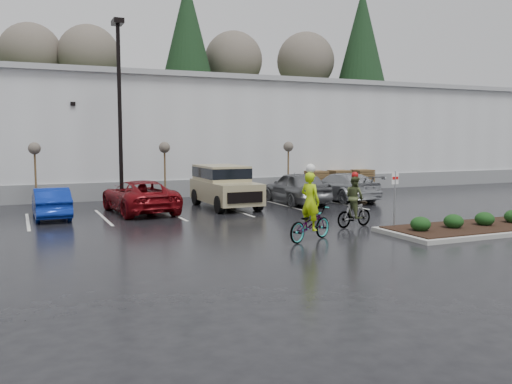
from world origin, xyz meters
name	(u,v)px	position (x,y,z in m)	size (l,w,h in m)	color
ground	(306,239)	(0.00, 0.00, 0.00)	(120.00, 120.00, 0.00)	black
warehouse	(153,135)	(0.00, 21.99, 3.65)	(60.50, 15.50, 7.20)	silver
wooded_ridge	(105,142)	(0.00, 45.00, 3.00)	(80.00, 25.00, 6.00)	#203918
lamppost	(119,92)	(-4.00, 12.00, 5.69)	(0.50, 1.00, 9.22)	black
sapling_west	(35,152)	(-8.00, 13.00, 2.73)	(0.60, 0.60, 3.20)	#4D371F
sapling_mid	(165,151)	(-1.50, 13.00, 2.73)	(0.60, 0.60, 3.20)	#4D371F
sapling_east	(288,150)	(6.00, 13.00, 2.73)	(0.60, 0.60, 3.20)	#4D371F
pallet_stack_a	(316,181)	(8.50, 14.00, 0.68)	(1.20, 1.20, 1.35)	#4D371F
pallet_stack_b	(339,180)	(10.20, 14.00, 0.68)	(1.20, 1.20, 1.35)	#4D371F
pallet_stack_c	(362,180)	(12.00, 14.00, 0.68)	(1.20, 1.20, 1.35)	#4D371F
curb_island	(484,228)	(7.00, -1.00, 0.07)	(8.00, 3.00, 0.15)	gray
mulch_bed	(484,225)	(7.00, -1.00, 0.17)	(7.60, 2.60, 0.04)	black
shrub_a	(421,224)	(4.00, -1.00, 0.41)	(0.70, 0.70, 0.52)	black
shrub_b	(454,221)	(5.50, -1.00, 0.41)	(0.70, 0.70, 0.52)	black
shrub_c	(485,219)	(7.00, -1.00, 0.41)	(0.70, 0.70, 0.52)	black
fire_lane_sign	(395,193)	(3.80, 0.20, 1.41)	(0.30, 0.05, 2.20)	gray
car_blue	(51,203)	(-7.55, 8.69, 0.66)	(1.40, 4.02, 1.32)	navy
car_red	(139,196)	(-3.74, 8.95, 0.74)	(2.47, 5.36, 1.49)	maroon
suv_tan	(225,187)	(0.50, 9.03, 1.03)	(2.20, 5.10, 2.06)	tan
car_grey	(296,187)	(4.45, 9.05, 0.84)	(1.99, 4.95, 1.69)	slate
car_far_silver	(341,187)	(7.35, 9.30, 0.76)	(2.13, 5.23, 1.52)	#A7AAAF
cyclist_hivis	(310,217)	(0.02, -0.22, 0.78)	(2.23, 1.54, 2.56)	#3F3F44
cyclist_olive	(354,207)	(2.93, 1.50, 0.79)	(1.70, 0.85, 2.13)	#3F3F44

